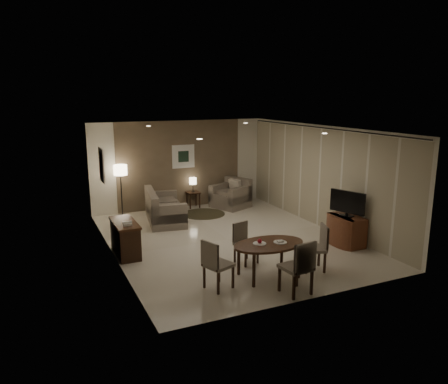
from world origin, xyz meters
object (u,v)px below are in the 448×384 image
console_desk (125,238)px  chair_left (219,264)px  tv_cabinet (346,230)px  dining_table (269,260)px  sofa (165,206)px  chair_right (313,248)px  floor_lamp (121,191)px  armchair (230,193)px  side_table (193,200)px  chair_far (246,244)px  chair_near (296,267)px

console_desk → chair_left: (1.18, -2.43, 0.09)m
tv_cabinet → dining_table: bearing=-162.0°
console_desk → sofa: 2.64m
console_desk → chair_right: (3.27, -2.44, 0.09)m
floor_lamp → chair_left: bearing=-83.9°
armchair → side_table: size_ratio=2.02×
dining_table → chair_right: 0.99m
chair_far → armchair: size_ratio=0.85×
console_desk → chair_right: size_ratio=1.29×
chair_near → chair_far: 1.64m
chair_far → floor_lamp: bearing=94.2°
chair_left → armchair: bearing=-47.2°
floor_lamp → armchair: bearing=-7.0°
console_desk → chair_far: size_ratio=1.41×
tv_cabinet → chair_far: bearing=-178.9°
floor_lamp → chair_near: bearing=-74.5°
tv_cabinet → floor_lamp: bearing=132.6°
chair_far → chair_near: bearing=-99.7°
sofa → floor_lamp: bearing=51.4°
side_table → floor_lamp: size_ratio=0.33×
dining_table → tv_cabinet: bearing=18.0°
chair_near → chair_far: size_ratio=1.18×
tv_cabinet → dining_table: (-2.60, -0.85, -0.01)m
tv_cabinet → sofa: size_ratio=0.48×
console_desk → chair_near: 3.96m
chair_left → armchair: 5.88m
console_desk → chair_near: size_ratio=1.19×
chair_right → armchair: 5.26m
chair_near → armchair: (1.54, 5.97, -0.06)m
console_desk → sofa: bearing=53.7°
tv_cabinet → armchair: size_ratio=0.90×
armchair → side_table: 1.19m
sofa → floor_lamp: size_ratio=1.24×
armchair → side_table: (-1.08, 0.46, -0.20)m
chair_near → sofa: 5.37m
tv_cabinet → side_table: size_ratio=1.81×
chair_left → side_table: chair_left is taller
chair_near → floor_lamp: size_ratio=0.67×
tv_cabinet → chair_right: chair_right is taller
chair_near → dining_table: bearing=-91.7°
side_table → tv_cabinet: bearing=-66.4°
chair_far → floor_lamp: size_ratio=0.57×
chair_right → armchair: (0.62, 5.23, -0.02)m
side_table → floor_lamp: 2.29m
chair_left → chair_right: bearing=-110.0°
chair_far → side_table: size_ratio=1.72×
chair_right → dining_table: bearing=-76.5°
tv_cabinet → sofa: sofa is taller
console_desk → chair_left: 2.71m
chair_right → tv_cabinet: bearing=138.9°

